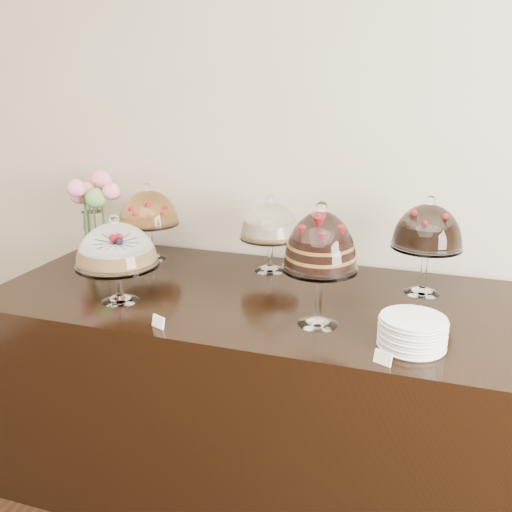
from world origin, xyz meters
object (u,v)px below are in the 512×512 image
(cake_stand_fruit_tart, at_px, (148,211))
(cake_stand_choco_layer, at_px, (321,246))
(cake_stand_dark_choco, at_px, (428,230))
(cake_stand_sugar_sponge, at_px, (116,249))
(plate_stack, at_px, (412,332))
(display_counter, at_px, (260,390))
(cake_stand_cheesecake, at_px, (270,224))
(flower_vase, at_px, (94,203))

(cake_stand_fruit_tart, bearing_deg, cake_stand_choco_layer, -27.50)
(cake_stand_dark_choco, bearing_deg, cake_stand_sugar_sponge, -157.30)
(cake_stand_sugar_sponge, relative_size, plate_stack, 1.62)
(cake_stand_choco_layer, bearing_deg, display_counter, 143.97)
(cake_stand_cheesecake, bearing_deg, flower_vase, 179.01)
(cake_stand_cheesecake, distance_m, cake_stand_fruit_tart, 0.61)
(plate_stack, bearing_deg, display_counter, 154.90)
(display_counter, relative_size, cake_stand_choco_layer, 4.84)
(cake_stand_cheesecake, height_order, plate_stack, cake_stand_cheesecake)
(cake_stand_choco_layer, relative_size, cake_stand_dark_choco, 1.11)
(cake_stand_fruit_tart, relative_size, flower_vase, 0.95)
(plate_stack, bearing_deg, cake_stand_sugar_sponge, 177.64)
(cake_stand_dark_choco, xyz_separation_m, flower_vase, (-1.62, 0.09, -0.02))
(display_counter, bearing_deg, cake_stand_dark_choco, 19.99)
(display_counter, distance_m, cake_stand_fruit_tart, 1.00)
(display_counter, height_order, flower_vase, flower_vase)
(display_counter, bearing_deg, cake_stand_cheesecake, 99.51)
(display_counter, bearing_deg, cake_stand_fruit_tart, 156.80)
(display_counter, xyz_separation_m, cake_stand_sugar_sponge, (-0.51, -0.25, 0.67))
(cake_stand_sugar_sponge, distance_m, cake_stand_fruit_tart, 0.55)
(flower_vase, bearing_deg, cake_stand_sugar_sponge, -49.79)
(cake_stand_dark_choco, bearing_deg, plate_stack, -90.66)
(flower_vase, relative_size, plate_stack, 1.82)
(cake_stand_sugar_sponge, relative_size, cake_stand_fruit_tart, 0.94)
(cake_stand_dark_choco, distance_m, plate_stack, 0.57)
(cake_stand_cheesecake, relative_size, cake_stand_dark_choco, 0.87)
(cake_stand_sugar_sponge, height_order, cake_stand_fruit_tart, cake_stand_fruit_tart)
(cake_stand_fruit_tart, bearing_deg, display_counter, -23.20)
(display_counter, distance_m, cake_stand_sugar_sponge, 0.88)
(cake_stand_sugar_sponge, distance_m, cake_stand_choco_layer, 0.81)
(cake_stand_fruit_tart, xyz_separation_m, plate_stack, (1.29, -0.58, -0.19))
(cake_stand_sugar_sponge, height_order, cake_stand_choco_layer, cake_stand_choco_layer)
(flower_vase, height_order, plate_stack, flower_vase)
(display_counter, xyz_separation_m, flower_vase, (-0.99, 0.32, 0.70))
(cake_stand_choco_layer, height_order, cake_stand_fruit_tart, cake_stand_choco_layer)
(display_counter, height_order, cake_stand_fruit_tart, cake_stand_fruit_tart)
(cake_stand_dark_choco, height_order, flower_vase, cake_stand_dark_choco)
(flower_vase, xyz_separation_m, plate_stack, (1.61, -0.61, -0.20))
(cake_stand_fruit_tart, xyz_separation_m, flower_vase, (-0.33, 0.04, 0.01))
(cake_stand_sugar_sponge, relative_size, cake_stand_dark_choco, 0.87)
(display_counter, xyz_separation_m, plate_stack, (0.63, -0.29, 0.50))
(cake_stand_cheesecake, bearing_deg, cake_stand_choco_layer, -56.32)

